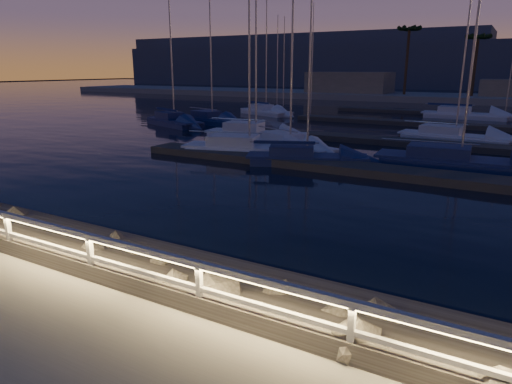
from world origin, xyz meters
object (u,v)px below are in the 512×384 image
at_px(sailboat_e, 173,121).
at_px(sailboat_j, 211,119).
at_px(sailboat_n, 265,111).
at_px(sailboat_c, 246,148).
at_px(sailboat_g, 452,136).
at_px(sailboat_k, 463,114).
at_px(sailboat_f, 304,157).
at_px(sailboat_b, 288,144).
at_px(guard_rail, 58,237).
at_px(sailboat_a, 253,133).
at_px(sailboat_h, 456,160).

xyz_separation_m(sailboat_e, sailboat_j, (2.07, 3.11, -0.01)).
height_order(sailboat_e, sailboat_n, sailboat_n).
bearing_deg(sailboat_e, sailboat_c, -12.85).
distance_m(sailboat_c, sailboat_e, 16.31).
distance_m(sailboat_g, sailboat_n, 23.85).
xyz_separation_m(sailboat_c, sailboat_j, (-11.36, 12.35, 0.00)).
xyz_separation_m(sailboat_g, sailboat_k, (-1.17, 17.57, 0.03)).
bearing_deg(sailboat_f, sailboat_j, 116.73).
distance_m(sailboat_b, sailboat_j, 16.32).
distance_m(guard_rail, sailboat_e, 32.73).
bearing_deg(sailboat_k, sailboat_n, -159.35).
distance_m(sailboat_a, sailboat_g, 14.48).
distance_m(sailboat_a, sailboat_b, 5.37).
xyz_separation_m(guard_rail, sailboat_k, (3.74, 46.92, -0.93)).
bearing_deg(sailboat_h, guard_rail, -111.07).
bearing_deg(guard_rail, sailboat_j, 119.34).
relative_size(guard_rail, sailboat_n, 3.50).
height_order(guard_rail, sailboat_c, sailboat_c).
height_order(sailboat_c, sailboat_j, sailboat_c).
distance_m(sailboat_b, sailboat_h, 10.06).
relative_size(sailboat_g, sailboat_n, 1.05).
relative_size(guard_rail, sailboat_c, 3.18).
bearing_deg(guard_rail, sailboat_a, 109.42).
height_order(sailboat_f, sailboat_k, sailboat_k).
height_order(sailboat_j, sailboat_k, sailboat_k).
bearing_deg(sailboat_c, sailboat_j, 117.50).
height_order(sailboat_a, sailboat_e, sailboat_a).
relative_size(sailboat_g, sailboat_h, 0.90).
bearing_deg(sailboat_f, sailboat_b, 104.34).
distance_m(sailboat_j, sailboat_k, 26.69).
xyz_separation_m(guard_rail, sailboat_j, (-16.78, 29.85, -0.94)).
bearing_deg(sailboat_n, sailboat_k, 42.12).
bearing_deg(sailboat_h, sailboat_g, 94.97).
distance_m(sailboat_a, sailboat_h, 14.85).
distance_m(sailboat_e, sailboat_h, 26.13).
height_order(sailboat_h, sailboat_j, sailboat_h).
bearing_deg(sailboat_a, sailboat_h, -20.86).
xyz_separation_m(sailboat_e, sailboat_f, (17.70, -10.13, -0.05)).
distance_m(sailboat_b, sailboat_f, 4.28).
bearing_deg(sailboat_j, sailboat_f, -23.03).
distance_m(sailboat_g, sailboat_j, 21.69).
distance_m(sailboat_a, sailboat_n, 18.84).
distance_m(sailboat_a, sailboat_f, 9.53).
distance_m(sailboat_a, sailboat_k, 26.63).
bearing_deg(sailboat_k, guard_rail, -92.83).
bearing_deg(sailboat_a, sailboat_c, -71.69).
distance_m(sailboat_b, sailboat_c, 3.02).
bearing_deg(sailboat_b, sailboat_j, 167.42).
relative_size(sailboat_a, sailboat_k, 0.89).
height_order(sailboat_c, sailboat_h, sailboat_h).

